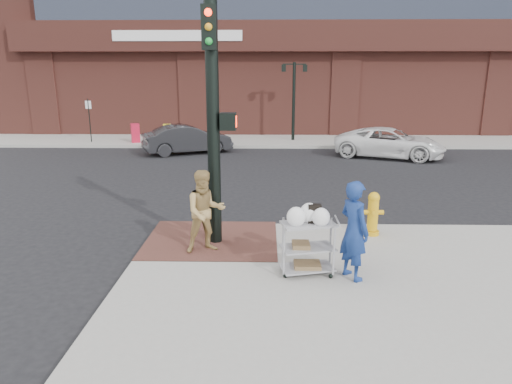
{
  "coord_description": "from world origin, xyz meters",
  "views": [
    {
      "loc": [
        0.56,
        -8.34,
        3.65
      ],
      "look_at": [
        0.36,
        0.78,
        1.25
      ],
      "focal_mm": 32.0,
      "sensor_mm": 36.0,
      "label": 1
    }
  ],
  "objects_px": {
    "woman_blue": "(354,230)",
    "minivan_white": "(390,143)",
    "traffic_signal_pole": "(214,115)",
    "sedan_dark": "(187,139)",
    "utility_cart": "(308,243)",
    "pedestrian_tan": "(205,211)",
    "fire_hydrant": "(373,213)",
    "lamp_post": "(294,93)"
  },
  "relations": [
    {
      "from": "woman_blue",
      "to": "minivan_white",
      "type": "relative_size",
      "value": 0.37
    },
    {
      "from": "traffic_signal_pole",
      "to": "sedan_dark",
      "type": "distance_m",
      "value": 12.23
    },
    {
      "from": "woman_blue",
      "to": "utility_cart",
      "type": "distance_m",
      "value": 0.84
    },
    {
      "from": "traffic_signal_pole",
      "to": "sedan_dark",
      "type": "relative_size",
      "value": 1.24
    },
    {
      "from": "minivan_white",
      "to": "utility_cart",
      "type": "bearing_deg",
      "value": -178.99
    },
    {
      "from": "traffic_signal_pole",
      "to": "minivan_white",
      "type": "bearing_deg",
      "value": 59.35
    },
    {
      "from": "woman_blue",
      "to": "utility_cart",
      "type": "relative_size",
      "value": 1.37
    },
    {
      "from": "pedestrian_tan",
      "to": "utility_cart",
      "type": "height_order",
      "value": "pedestrian_tan"
    },
    {
      "from": "traffic_signal_pole",
      "to": "woman_blue",
      "type": "relative_size",
      "value": 2.85
    },
    {
      "from": "traffic_signal_pole",
      "to": "fire_hydrant",
      "type": "xyz_separation_m",
      "value": [
        3.4,
        0.53,
        -2.18
      ]
    },
    {
      "from": "lamp_post",
      "to": "traffic_signal_pole",
      "type": "height_order",
      "value": "traffic_signal_pole"
    },
    {
      "from": "lamp_post",
      "to": "fire_hydrant",
      "type": "xyz_separation_m",
      "value": [
        0.93,
        -14.7,
        -1.97
      ]
    },
    {
      "from": "woman_blue",
      "to": "sedan_dark",
      "type": "relative_size",
      "value": 0.44
    },
    {
      "from": "fire_hydrant",
      "to": "lamp_post",
      "type": "bearing_deg",
      "value": 93.61
    },
    {
      "from": "lamp_post",
      "to": "woman_blue",
      "type": "xyz_separation_m",
      "value": [
        0.08,
        -16.92,
        -1.59
      ]
    },
    {
      "from": "woman_blue",
      "to": "pedestrian_tan",
      "type": "xyz_separation_m",
      "value": [
        -2.71,
        1.18,
        -0.04
      ]
    },
    {
      "from": "sedan_dark",
      "to": "lamp_post",
      "type": "bearing_deg",
      "value": -79.82
    },
    {
      "from": "minivan_white",
      "to": "utility_cart",
      "type": "relative_size",
      "value": 3.65
    },
    {
      "from": "traffic_signal_pole",
      "to": "fire_hydrant",
      "type": "height_order",
      "value": "traffic_signal_pole"
    },
    {
      "from": "lamp_post",
      "to": "sedan_dark",
      "type": "xyz_separation_m",
      "value": [
        -5.07,
        -3.47,
        -1.96
      ]
    },
    {
      "from": "fire_hydrant",
      "to": "pedestrian_tan",
      "type": "bearing_deg",
      "value": -163.71
    },
    {
      "from": "lamp_post",
      "to": "fire_hydrant",
      "type": "distance_m",
      "value": 14.86
    },
    {
      "from": "traffic_signal_pole",
      "to": "minivan_white",
      "type": "xyz_separation_m",
      "value": [
        6.48,
        10.93,
        -2.18
      ]
    },
    {
      "from": "minivan_white",
      "to": "utility_cart",
      "type": "height_order",
      "value": "utility_cart"
    },
    {
      "from": "woman_blue",
      "to": "minivan_white",
      "type": "distance_m",
      "value": 13.22
    },
    {
      "from": "woman_blue",
      "to": "minivan_white",
      "type": "bearing_deg",
      "value": -47.68
    },
    {
      "from": "traffic_signal_pole",
      "to": "woman_blue",
      "type": "xyz_separation_m",
      "value": [
        2.56,
        -1.69,
        -1.81
      ]
    },
    {
      "from": "minivan_white",
      "to": "woman_blue",
      "type": "bearing_deg",
      "value": -175.65
    },
    {
      "from": "sedan_dark",
      "to": "pedestrian_tan",
      "type": "bearing_deg",
      "value": 166.98
    },
    {
      "from": "woman_blue",
      "to": "fire_hydrant",
      "type": "bearing_deg",
      "value": -51.35
    },
    {
      "from": "fire_hydrant",
      "to": "sedan_dark",
      "type": "bearing_deg",
      "value": 118.09
    },
    {
      "from": "utility_cart",
      "to": "fire_hydrant",
      "type": "xyz_separation_m",
      "value": [
        1.62,
        2.06,
        -0.08
      ]
    },
    {
      "from": "fire_hydrant",
      "to": "traffic_signal_pole",
      "type": "bearing_deg",
      "value": -171.19
    },
    {
      "from": "sedan_dark",
      "to": "fire_hydrant",
      "type": "xyz_separation_m",
      "value": [
        5.99,
        -11.23,
        -0.01
      ]
    },
    {
      "from": "lamp_post",
      "to": "traffic_signal_pole",
      "type": "relative_size",
      "value": 0.8
    },
    {
      "from": "pedestrian_tan",
      "to": "fire_hydrant",
      "type": "distance_m",
      "value": 3.73
    },
    {
      "from": "minivan_white",
      "to": "utility_cart",
      "type": "distance_m",
      "value": 13.32
    },
    {
      "from": "woman_blue",
      "to": "fire_hydrant",
      "type": "distance_m",
      "value": 2.4
    },
    {
      "from": "woman_blue",
      "to": "minivan_white",
      "type": "xyz_separation_m",
      "value": [
        3.92,
        12.62,
        -0.38
      ]
    },
    {
      "from": "woman_blue",
      "to": "pedestrian_tan",
      "type": "height_order",
      "value": "woman_blue"
    },
    {
      "from": "lamp_post",
      "to": "utility_cart",
      "type": "distance_m",
      "value": 16.89
    },
    {
      "from": "pedestrian_tan",
      "to": "minivan_white",
      "type": "bearing_deg",
      "value": 39.48
    }
  ]
}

